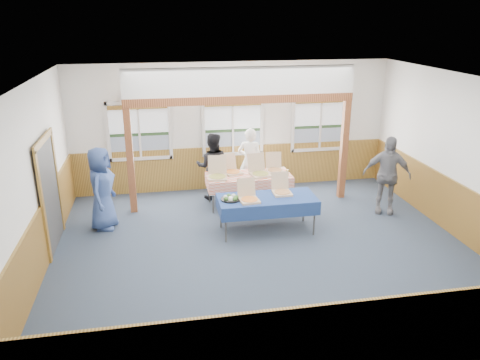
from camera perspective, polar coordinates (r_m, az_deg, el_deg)
name	(u,v)px	position (r m, az deg, el deg)	size (l,w,h in m)	color
floor	(263,248)	(9.14, 2.81, -8.33)	(8.00, 8.00, 0.00)	#2A3245
ceiling	(266,81)	(8.15, 3.18, 11.96)	(8.00, 8.00, 0.00)	white
wall_back	(233,127)	(11.82, -0.91, 6.51)	(8.00, 8.00, 0.00)	silver
wall_front	(335,267)	(5.45, 11.54, -10.31)	(8.00, 8.00, 0.00)	silver
wall_left	(32,184)	(8.56, -24.06, -0.40)	(8.00, 8.00, 0.00)	silver
wall_right	(463,158)	(10.17, 25.51, 2.39)	(8.00, 8.00, 0.00)	silver
wainscot_back	(233,167)	(12.08, -0.87, 1.63)	(7.98, 0.05, 1.10)	brown
wainscot_front	(329,342)	(6.06, 10.74, -18.85)	(7.98, 0.05, 1.10)	brown
wainscot_left	(42,240)	(8.94, -22.98, -6.72)	(0.05, 6.98, 1.10)	brown
wainscot_right	(453,208)	(10.49, 24.56, -3.09)	(0.05, 6.98, 1.10)	brown
cased_opening	(49,195)	(9.56, -22.23, -1.66)	(0.06, 1.30, 2.10)	#383838
window_left	(139,128)	(11.61, -12.21, 6.24)	(1.56, 0.10, 1.46)	silver
window_mid	(233,124)	(11.76, -0.88, 6.84)	(1.56, 0.10, 1.46)	silver
window_right	(321,120)	(12.34, 9.80, 7.17)	(1.56, 0.10, 1.46)	silver
post_left	(130,161)	(10.63, -13.23, 2.24)	(0.15, 0.15, 2.40)	#572B13
post_right	(344,150)	(11.48, 12.54, 3.59)	(0.15, 0.15, 2.40)	#572B13
cross_beam	(241,100)	(10.48, 0.16, 9.79)	(5.15, 0.18, 0.18)	#572B13
table_left	(267,200)	(9.55, 3.32, -2.42)	(2.17, 1.49, 0.76)	#383838
table_right	(249,177)	(10.85, 1.07, 0.38)	(2.12, 1.50, 0.76)	#383838
pizza_box_a	(249,198)	(9.32, 1.07, -2.17)	(0.42, 0.49, 0.41)	tan
pizza_box_b	(282,190)	(9.73, 5.12, -1.28)	(0.38, 0.46, 0.40)	tan
pizza_box_c	(217,175)	(10.61, -2.77, 0.59)	(0.49, 0.57, 0.46)	tan
pizza_box_d	(232,170)	(10.93, -0.98, 1.17)	(0.49, 0.55, 0.41)	tan
pizza_box_e	(260,172)	(10.79, 2.41, 0.93)	(0.52, 0.59, 0.46)	tan
pizza_box_f	(275,169)	(11.09, 4.24, 1.39)	(0.41, 0.49, 0.41)	tan
veggie_tray	(231,198)	(9.38, -1.13, -2.25)	(0.41, 0.41, 0.09)	black
drink_glass	(287,173)	(10.78, 5.77, 0.86)	(0.07, 0.07, 0.15)	olive
woman_white	(250,161)	(11.55, 1.23, 2.28)	(0.61, 0.40, 1.68)	silver
woman_black	(213,166)	(11.26, -3.37, 1.67)	(0.79, 0.62, 1.63)	black
man_blue	(102,188)	(10.06, -16.52, -1.00)	(0.86, 0.56, 1.76)	#364D88
person_grey	(387,175)	(10.92, 17.45, 0.59)	(1.04, 0.43, 1.78)	slate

